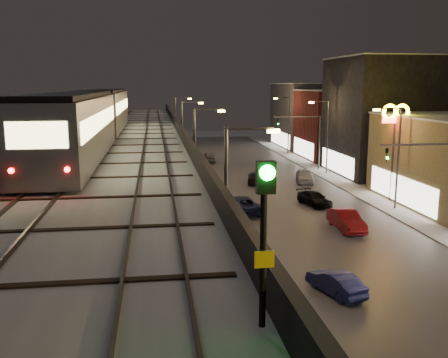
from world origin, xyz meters
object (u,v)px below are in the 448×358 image
car_onc_silver (346,221)px  car_onc_white (314,199)px  subway_train (94,116)px  car_mid_silver (241,205)px  car_far_white (210,157)px  rail_signal (265,212)px  car_near_white (336,284)px  car_mid_dark (256,178)px  car_onc_red (305,176)px

car_onc_silver → car_onc_white: 7.85m
subway_train → car_mid_silver: subway_train is taller
car_onc_white → car_far_white: bearing=89.6°
car_mid_silver → car_onc_silver: size_ratio=1.15×
subway_train → car_far_white: bearing=68.0°
rail_signal → car_far_white: (5.90, 62.32, -8.05)m
car_near_white → car_onc_white: 19.71m
rail_signal → car_onc_white: size_ratio=0.71×
car_mid_dark → car_onc_silver: (3.12, -18.78, 0.11)m
car_onc_silver → car_mid_dark: bearing=98.8°
subway_train → car_mid_silver: 14.17m
subway_train → car_onc_red: bearing=32.4°
subway_train → car_onc_silver: size_ratio=8.59×
subway_train → car_far_white: 33.76m
car_mid_dark → car_onc_white: car_mid_dark is taller
car_near_white → car_onc_white: size_ratio=0.87×
car_onc_white → rail_signal: bearing=-123.5°
car_far_white → car_mid_dark: bearing=104.2°
car_near_white → car_mid_silver: (-2.01, 17.42, 0.12)m
rail_signal → car_near_white: size_ratio=0.81×
car_far_white → rail_signal: bearing=87.4°
car_onc_red → car_far_white: bearing=128.9°
car_far_white → car_mid_silver: bearing=91.8°
car_onc_white → car_onc_red: (2.32, 10.65, 0.14)m
car_near_white → car_mid_dark: bearing=-111.9°
car_near_white → car_mid_dark: 30.03m
car_onc_white → car_onc_red: car_onc_red is taller
car_onc_white → car_mid_dark: bearing=92.5°
subway_train → car_onc_red: subway_train is taller
car_onc_white → car_onc_red: bearing=64.0°
subway_train → car_far_white: size_ratio=9.44×
subway_train → rail_signal: bearing=-78.6°
car_mid_dark → car_onc_red: bearing=-170.8°
rail_signal → car_mid_silver: size_ratio=0.58×
subway_train → car_onc_white: (18.85, 2.79, -7.89)m
car_near_white → car_onc_red: 30.60m
subway_train → car_far_white: subway_train is taller
rail_signal → car_mid_silver: 34.41m
car_mid_silver → car_onc_white: size_ratio=1.23×
car_near_white → car_onc_red: (7.38, 29.69, 0.14)m
car_near_white → car_mid_silver: size_ratio=0.71×
car_mid_silver → car_onc_white: car_mid_silver is taller
rail_signal → car_onc_silver: 30.59m
car_mid_silver → car_mid_dark: car_mid_silver is taller
car_onc_silver → car_onc_red: bearing=82.0°
car_near_white → car_far_white: size_ratio=0.89×
subway_train → car_onc_red: size_ratio=8.88×
rail_signal → car_far_white: bearing=84.6°
rail_signal → car_onc_silver: (12.39, 26.80, -8.00)m
car_far_white → car_onc_white: (6.55, -27.67, -0.09)m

